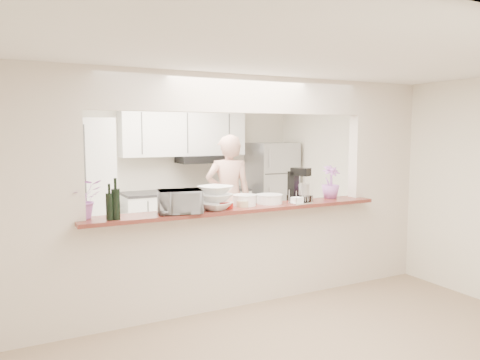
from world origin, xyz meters
TOP-DOWN VIEW (x-y plane):
  - floor at (0.00, 0.00)m, footprint 6.00×6.00m
  - tile_overlay at (0.00, 1.55)m, footprint 5.00×2.90m
  - partition at (0.00, 0.00)m, footprint 5.00×0.15m
  - bar_counter at (0.00, -0.00)m, footprint 3.40×0.38m
  - kitchen_cabinets at (-0.19, 2.72)m, footprint 3.15×0.62m
  - refrigerator at (2.05, 2.65)m, footprint 0.75×0.70m
  - flower_left at (-1.60, 0.05)m, footprint 0.39×0.36m
  - wine_bottle_a at (-1.40, -0.15)m, footprint 0.07×0.07m
  - wine_bottle_b at (-1.34, -0.15)m, footprint 0.08×0.08m
  - toaster_oven at (-0.70, -0.10)m, footprint 0.47×0.37m
  - serving_bowls at (-0.30, -0.07)m, footprint 0.44×0.44m
  - plate_stack_a at (0.10, 0.03)m, footprint 0.26×0.26m
  - plate_stack_b at (0.42, 0.03)m, footprint 0.30×0.30m
  - red_bowl at (-0.15, -0.03)m, footprint 0.15×0.15m
  - tan_bowl at (0.05, -0.03)m, footprint 0.15×0.15m
  - utensil_caddy at (0.72, -0.15)m, footprint 0.26×0.17m
  - stand_mixer at (0.84, 0.06)m, footprint 0.26×0.30m
  - flower_right at (1.30, 0.05)m, footprint 0.24×0.24m
  - person at (0.71, 1.69)m, footprint 0.78×0.65m

SIDE VIEW (x-z plane):
  - floor at x=0.00m, z-range 0.00..0.00m
  - tile_overlay at x=0.00m, z-range 0.00..0.01m
  - bar_counter at x=0.00m, z-range 0.03..1.12m
  - refrigerator at x=2.05m, z-range 0.00..1.70m
  - person at x=0.71m, z-range 0.00..1.85m
  - kitchen_cabinets at x=-0.19m, z-range -0.15..2.10m
  - tan_bowl at x=0.05m, z-range 1.09..1.16m
  - red_bowl at x=-0.15m, z-range 1.09..1.16m
  - plate_stack_b at x=0.42m, z-range 1.09..1.19m
  - plate_stack_a at x=0.10m, z-range 1.09..1.21m
  - utensil_caddy at x=0.72m, z-range 1.07..1.31m
  - toaster_oven at x=-0.70m, z-range 1.09..1.32m
  - serving_bowls at x=-0.30m, z-range 1.09..1.34m
  - wine_bottle_a at x=-1.40m, z-range 1.05..1.39m
  - wine_bottle_b at x=-1.34m, z-range 1.05..1.44m
  - stand_mixer at x=0.84m, z-range 1.07..1.46m
  - flower_left at x=-1.60m, z-range 1.09..1.46m
  - flower_right at x=1.30m, z-range 1.09..1.49m
  - partition at x=0.00m, z-range 0.23..2.73m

